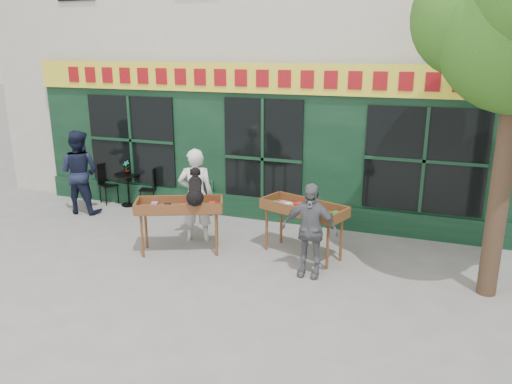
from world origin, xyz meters
TOP-DOWN VIEW (x-y plane):
  - ground at (0.00, 0.00)m, footprint 80.00×80.00m
  - book_cart_center at (-0.81, 0.14)m, footprint 1.62×1.17m
  - dog at (-0.46, 0.09)m, footprint 0.55×0.69m
  - woman at (-0.81, 0.79)m, footprint 0.77×0.66m
  - book_cart_right at (1.31, 0.75)m, footprint 1.62×1.09m
  - man_right at (1.61, -0.00)m, footprint 0.91×0.38m
  - bistro_table at (-3.31, 2.20)m, footprint 0.60×0.60m
  - bistro_chair_left at (-3.94, 2.24)m, footprint 0.49×0.49m
  - bistro_chair_right at (-2.67, 2.23)m, footprint 0.45×0.45m
  - potted_plant at (-3.31, 2.20)m, footprint 0.19×0.15m
  - man_left at (-4.01, 1.42)m, footprint 0.99×0.81m
  - chalkboard at (-1.43, 2.19)m, footprint 0.59×0.30m

SIDE VIEW (x-z plane):
  - ground at x=0.00m, z-range 0.00..0.00m
  - chalkboard at x=-1.43m, z-range 0.01..0.79m
  - bistro_table at x=-3.31m, z-range 0.16..0.92m
  - bistro_chair_left at x=-3.94m, z-range 0.08..1.03m
  - bistro_chair_right at x=-2.67m, z-range 0.08..1.03m
  - man_right at x=1.61m, z-range 0.00..1.56m
  - book_cart_center at x=-0.81m, z-range 0.33..1.32m
  - book_cart_right at x=1.31m, z-range 0.33..1.32m
  - woman at x=-0.81m, z-range 0.00..1.80m
  - potted_plant at x=-3.31m, z-range 0.76..1.08m
  - man_left at x=-4.01m, z-range 0.00..1.87m
  - dog at x=-0.46m, z-range 0.99..1.59m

